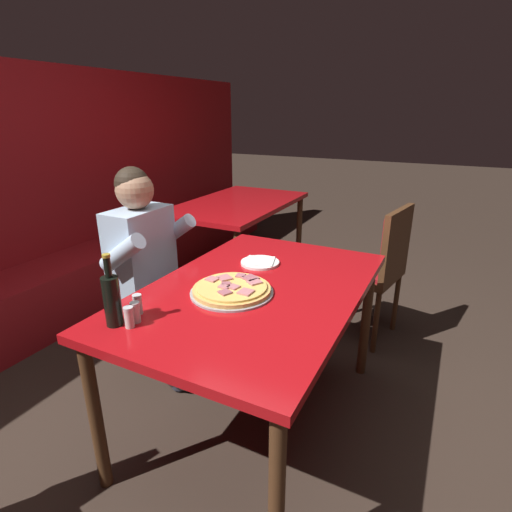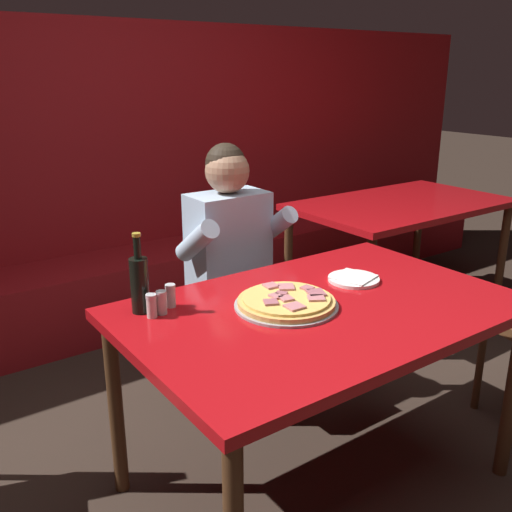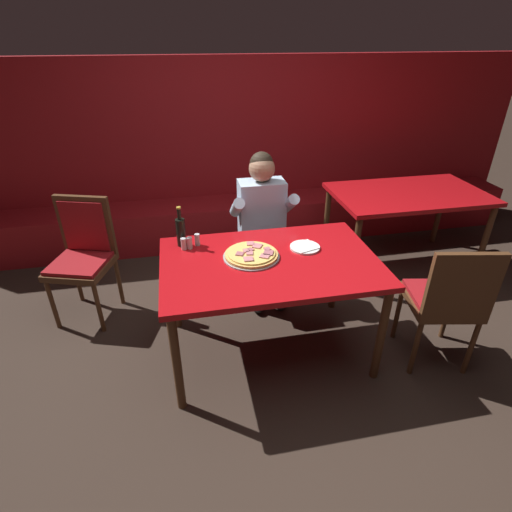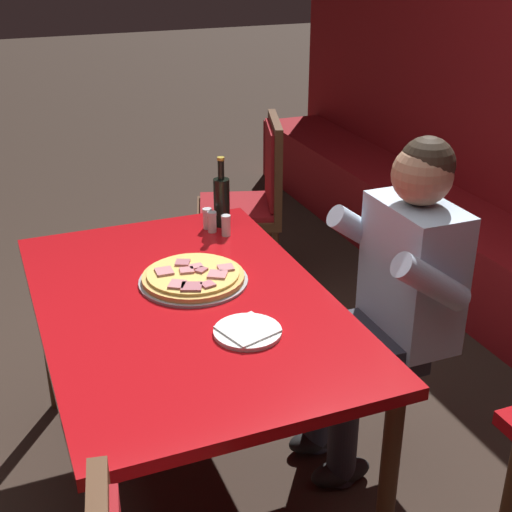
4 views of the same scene
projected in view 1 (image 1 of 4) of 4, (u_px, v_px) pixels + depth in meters
ground_plane at (256, 417)px, 2.16m from camera, size 24.00×24.00×0.00m
booth_bench at (26, 307)px, 2.87m from camera, size 6.46×0.48×0.46m
main_dining_table at (256, 301)px, 1.92m from camera, size 1.44×0.94×0.77m
pizza at (232, 289)px, 1.82m from camera, size 0.38×0.38×0.05m
plate_white_paper at (260, 262)px, 2.17m from camera, size 0.21×0.21×0.02m
beer_bottle at (112, 299)px, 1.52m from camera, size 0.07×0.07×0.29m
shaker_parmesan at (136, 313)px, 1.56m from camera, size 0.04×0.04×0.09m
shaker_oregano at (138, 305)px, 1.63m from camera, size 0.04×0.04×0.09m
shaker_black_pepper at (129, 318)px, 1.53m from camera, size 0.04×0.04×0.09m
diner_seated_blue_shirt at (154, 267)px, 2.32m from camera, size 0.53×0.53×1.27m
dining_chair_by_booth at (376, 263)px, 2.76m from camera, size 0.52×0.52×0.97m
background_dining_table at (238, 211)px, 3.66m from camera, size 1.43×0.85×0.77m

